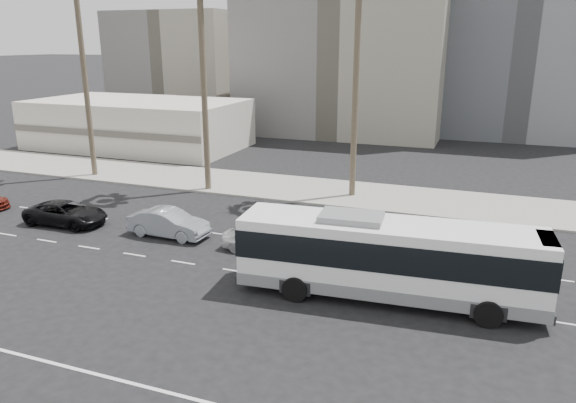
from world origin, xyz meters
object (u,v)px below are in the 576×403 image
at_px(car_b, 169,223).
at_px(car_c, 66,213).
at_px(car_a, 257,240).
at_px(city_bus, 388,256).

bearing_deg(car_b, car_c, 95.34).
distance_m(car_a, car_b, 5.84).
distance_m(car_a, car_c, 12.99).
bearing_deg(car_a, city_bus, -109.51).
relative_size(city_bus, car_c, 2.57).
relative_size(city_bus, car_a, 3.42).
xyz_separation_m(car_a, car_c, (-12.99, -0.00, 0.06)).
height_order(city_bus, car_b, city_bus).
distance_m(city_bus, car_b, 13.89).
xyz_separation_m(city_bus, car_b, (-13.42, 3.41, -1.18)).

